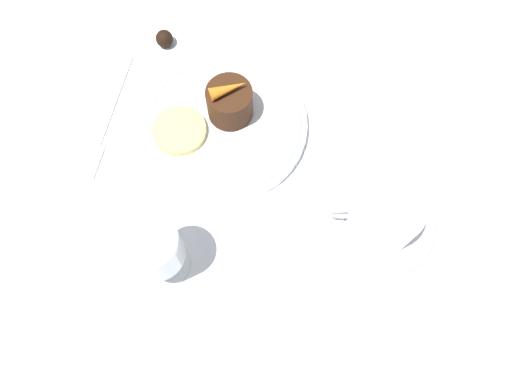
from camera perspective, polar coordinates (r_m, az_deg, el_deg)
The scene contains 11 objects.
ground_plane at distance 0.69m, azimuth -3.74°, elevation 5.55°, with size 3.00×3.00×0.00m, color white.
dinner_plate at distance 0.69m, azimuth -3.74°, elevation 7.72°, with size 0.23×0.23×0.01m.
saucer at distance 0.65m, azimuth 14.09°, elevation -3.75°, with size 0.15×0.15×0.01m.
coffee_cup at distance 0.62m, azimuth 14.47°, elevation -2.55°, with size 0.11×0.08×0.06m.
spoon at distance 0.64m, azimuth 9.99°, elevation -2.88°, with size 0.07×0.10×0.00m.
wine_glass at distance 0.57m, azimuth -11.56°, elevation -6.41°, with size 0.07×0.07×0.10m.
fork at distance 0.72m, azimuth -17.01°, elevation 7.00°, with size 0.04×0.20×0.01m.
dessert_cake at distance 0.67m, azimuth -3.02°, elevation 10.17°, with size 0.06×0.06×0.05m.
carrot_garnish at distance 0.64m, azimuth -3.17°, elevation 11.71°, with size 0.05×0.04×0.02m.
pineapple_slice at distance 0.68m, azimuth -8.74°, elevation 6.95°, with size 0.07×0.07×0.01m.
chocolate_truffle at distance 0.78m, azimuth -10.43°, elevation 16.86°, with size 0.03×0.03×0.03m.
Camera 1 is at (-0.07, 0.31, 0.61)m, focal length 35.00 mm.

